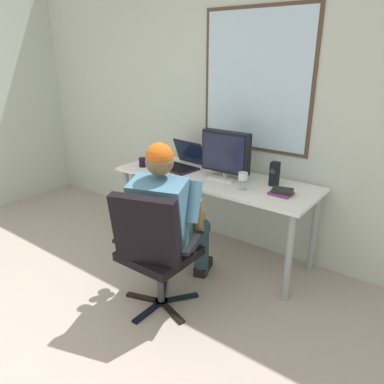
{
  "coord_description": "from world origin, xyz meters",
  "views": [
    {
      "loc": [
        1.72,
        -0.64,
        1.76
      ],
      "look_at": [
        0.11,
        1.48,
        0.75
      ],
      "focal_mm": 34.5,
      "sensor_mm": 36.0,
      "label": 1
    }
  ],
  "objects_px": {
    "laptop": "(183,161)",
    "desk_speaker": "(274,174)",
    "office_chair": "(153,246)",
    "person_seated": "(168,218)",
    "desk": "(214,187)",
    "crt_monitor": "(226,153)",
    "book_stack": "(282,192)",
    "coffee_mug": "(143,162)",
    "wine_glass": "(243,177)"
  },
  "relations": [
    {
      "from": "coffee_mug",
      "to": "person_seated",
      "type": "bearing_deg",
      "value": -35.29
    },
    {
      "from": "office_chair",
      "to": "crt_monitor",
      "type": "distance_m",
      "value": 1.08
    },
    {
      "from": "book_stack",
      "to": "coffee_mug",
      "type": "relative_size",
      "value": 2.04
    },
    {
      "from": "laptop",
      "to": "desk_speaker",
      "type": "bearing_deg",
      "value": 2.76
    },
    {
      "from": "crt_monitor",
      "to": "coffee_mug",
      "type": "relative_size",
      "value": 4.99
    },
    {
      "from": "book_stack",
      "to": "crt_monitor",
      "type": "bearing_deg",
      "value": 172.57
    },
    {
      "from": "office_chair",
      "to": "person_seated",
      "type": "bearing_deg",
      "value": 106.08
    },
    {
      "from": "desk",
      "to": "office_chair",
      "type": "bearing_deg",
      "value": -80.92
    },
    {
      "from": "wine_glass",
      "to": "book_stack",
      "type": "height_order",
      "value": "wine_glass"
    },
    {
      "from": "wine_glass",
      "to": "book_stack",
      "type": "distance_m",
      "value": 0.32
    },
    {
      "from": "office_chair",
      "to": "wine_glass",
      "type": "distance_m",
      "value": 0.91
    },
    {
      "from": "crt_monitor",
      "to": "coffee_mug",
      "type": "distance_m",
      "value": 0.85
    },
    {
      "from": "laptop",
      "to": "wine_glass",
      "type": "distance_m",
      "value": 0.79
    },
    {
      "from": "office_chair",
      "to": "crt_monitor",
      "type": "relative_size",
      "value": 2.17
    },
    {
      "from": "desk_speaker",
      "to": "book_stack",
      "type": "distance_m",
      "value": 0.22
    },
    {
      "from": "person_seated",
      "to": "wine_glass",
      "type": "distance_m",
      "value": 0.68
    },
    {
      "from": "desk",
      "to": "office_chair",
      "type": "distance_m",
      "value": 0.98
    },
    {
      "from": "person_seated",
      "to": "crt_monitor",
      "type": "relative_size",
      "value": 2.8
    },
    {
      "from": "desk",
      "to": "person_seated",
      "type": "bearing_deg",
      "value": -83.38
    },
    {
      "from": "office_chair",
      "to": "book_stack",
      "type": "bearing_deg",
      "value": 61.35
    },
    {
      "from": "crt_monitor",
      "to": "desk",
      "type": "bearing_deg",
      "value": -161.31
    },
    {
      "from": "office_chair",
      "to": "wine_glass",
      "type": "bearing_deg",
      "value": 75.97
    },
    {
      "from": "wine_glass",
      "to": "desk",
      "type": "bearing_deg",
      "value": 160.03
    },
    {
      "from": "office_chair",
      "to": "desk_speaker",
      "type": "relative_size",
      "value": 4.77
    },
    {
      "from": "office_chair",
      "to": "person_seated",
      "type": "relative_size",
      "value": 0.77
    },
    {
      "from": "person_seated",
      "to": "laptop",
      "type": "xyz_separation_m",
      "value": [
        -0.48,
        0.78,
        0.17
      ]
    },
    {
      "from": "desk_speaker",
      "to": "coffee_mug",
      "type": "distance_m",
      "value": 1.26
    },
    {
      "from": "crt_monitor",
      "to": "book_stack",
      "type": "relative_size",
      "value": 2.45
    },
    {
      "from": "book_stack",
      "to": "coffee_mug",
      "type": "distance_m",
      "value": 1.38
    },
    {
      "from": "office_chair",
      "to": "crt_monitor",
      "type": "height_order",
      "value": "crt_monitor"
    },
    {
      "from": "laptop",
      "to": "book_stack",
      "type": "relative_size",
      "value": 2.16
    },
    {
      "from": "coffee_mug",
      "to": "book_stack",
      "type": "bearing_deg",
      "value": 4.33
    },
    {
      "from": "laptop",
      "to": "desk_speaker",
      "type": "distance_m",
      "value": 0.91
    },
    {
      "from": "person_seated",
      "to": "wine_glass",
      "type": "height_order",
      "value": "person_seated"
    },
    {
      "from": "coffee_mug",
      "to": "office_chair",
      "type": "bearing_deg",
      "value": -42.9
    },
    {
      "from": "laptop",
      "to": "coffee_mug",
      "type": "bearing_deg",
      "value": -145.85
    },
    {
      "from": "laptop",
      "to": "desk_speaker",
      "type": "height_order",
      "value": "laptop"
    },
    {
      "from": "wine_glass",
      "to": "book_stack",
      "type": "xyz_separation_m",
      "value": [
        0.29,
        0.09,
        -0.08
      ]
    },
    {
      "from": "desk",
      "to": "office_chair",
      "type": "height_order",
      "value": "office_chair"
    },
    {
      "from": "coffee_mug",
      "to": "desk",
      "type": "bearing_deg",
      "value": 11.41
    },
    {
      "from": "desk",
      "to": "book_stack",
      "type": "bearing_deg",
      "value": -3.62
    },
    {
      "from": "desk",
      "to": "crt_monitor",
      "type": "height_order",
      "value": "crt_monitor"
    },
    {
      "from": "crt_monitor",
      "to": "desk_speaker",
      "type": "relative_size",
      "value": 2.2
    },
    {
      "from": "laptop",
      "to": "wine_glass",
      "type": "xyz_separation_m",
      "value": [
        0.76,
        -0.2,
        0.04
      ]
    },
    {
      "from": "wine_glass",
      "to": "office_chair",
      "type": "bearing_deg",
      "value": -104.03
    },
    {
      "from": "wine_glass",
      "to": "desk_speaker",
      "type": "distance_m",
      "value": 0.29
    },
    {
      "from": "crt_monitor",
      "to": "coffee_mug",
      "type": "xyz_separation_m",
      "value": [
        -0.81,
        -0.18,
        -0.18
      ]
    },
    {
      "from": "laptop",
      "to": "coffee_mug",
      "type": "distance_m",
      "value": 0.39
    },
    {
      "from": "desk_speaker",
      "to": "coffee_mug",
      "type": "relative_size",
      "value": 2.27
    },
    {
      "from": "desk",
      "to": "laptop",
      "type": "relative_size",
      "value": 4.71
    }
  ]
}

